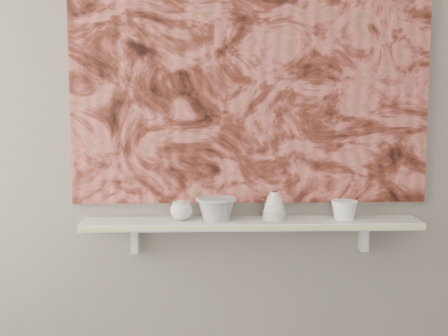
{
  "coord_description": "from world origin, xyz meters",
  "views": [
    {
      "loc": [
        -0.2,
        -1.03,
        1.44
      ],
      "look_at": [
        -0.11,
        1.49,
        1.15
      ],
      "focal_mm": 50.0,
      "sensor_mm": 36.0,
      "label": 1
    }
  ],
  "objects_px": {
    "bowl_grey": "(216,208)",
    "bowl_white": "(344,210)",
    "cup_cream": "(181,210)",
    "bell_vessel": "(274,206)",
    "painting": "(251,72)",
    "shelf": "(251,223)"
  },
  "relations": [
    {
      "from": "bowl_white",
      "to": "cup_cream",
      "type": "bearing_deg",
      "value": 180.0
    },
    {
      "from": "shelf",
      "to": "bell_vessel",
      "type": "xyz_separation_m",
      "value": [
        0.1,
        0.0,
        0.07
      ]
    },
    {
      "from": "cup_cream",
      "to": "bell_vessel",
      "type": "bearing_deg",
      "value": 0.0
    },
    {
      "from": "bowl_grey",
      "to": "bowl_white",
      "type": "xyz_separation_m",
      "value": [
        0.53,
        0.0,
        -0.01
      ]
    },
    {
      "from": "shelf",
      "to": "bowl_grey",
      "type": "bearing_deg",
      "value": 180.0
    },
    {
      "from": "painting",
      "to": "bowl_white",
      "type": "height_order",
      "value": "painting"
    },
    {
      "from": "painting",
      "to": "bowl_white",
      "type": "relative_size",
      "value": 13.5
    },
    {
      "from": "bowl_grey",
      "to": "bell_vessel",
      "type": "bearing_deg",
      "value": 0.0
    },
    {
      "from": "shelf",
      "to": "cup_cream",
      "type": "bearing_deg",
      "value": 180.0
    },
    {
      "from": "cup_cream",
      "to": "shelf",
      "type": "bearing_deg",
      "value": 0.0
    },
    {
      "from": "shelf",
      "to": "cup_cream",
      "type": "relative_size",
      "value": 15.45
    },
    {
      "from": "painting",
      "to": "bowl_grey",
      "type": "distance_m",
      "value": 0.58
    },
    {
      "from": "cup_cream",
      "to": "bowl_white",
      "type": "xyz_separation_m",
      "value": [
        0.68,
        0.0,
        -0.0
      ]
    },
    {
      "from": "bowl_grey",
      "to": "bowl_white",
      "type": "relative_size",
      "value": 1.53
    },
    {
      "from": "bowl_white",
      "to": "bell_vessel",
      "type": "bearing_deg",
      "value": 180.0
    },
    {
      "from": "cup_cream",
      "to": "bell_vessel",
      "type": "relative_size",
      "value": 0.77
    },
    {
      "from": "bowl_grey",
      "to": "bowl_white",
      "type": "height_order",
      "value": "bowl_grey"
    },
    {
      "from": "bell_vessel",
      "to": "painting",
      "type": "bearing_deg",
      "value": 139.93
    },
    {
      "from": "cup_cream",
      "to": "bell_vessel",
      "type": "distance_m",
      "value": 0.39
    },
    {
      "from": "cup_cream",
      "to": "bowl_white",
      "type": "bearing_deg",
      "value": 0.0
    },
    {
      "from": "cup_cream",
      "to": "painting",
      "type": "bearing_deg",
      "value": 15.52
    },
    {
      "from": "bowl_white",
      "to": "painting",
      "type": "bearing_deg",
      "value": 168.31
    }
  ]
}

